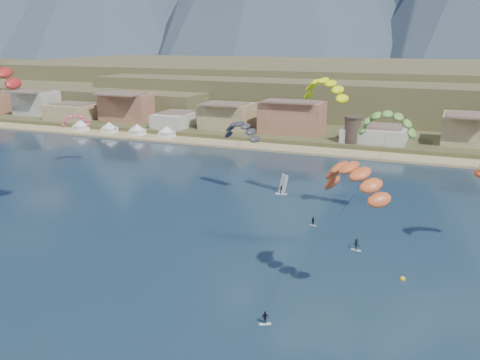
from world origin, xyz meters
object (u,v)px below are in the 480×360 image
object	(u,v)px
watchtower	(353,129)
kitesurfer_orange	(355,174)
windsurfer	(282,188)
buoy	(403,279)
kitesurfer_yellow	(325,86)
kitesurfer_green	(387,120)

from	to	relation	value
watchtower	kitesurfer_orange	bearing A→B (deg)	-79.70
windsurfer	buoy	size ratio (longest dim) A/B	5.99
kitesurfer_orange	buoy	xyz separation A→B (m)	(6.30, 9.44, -17.63)
buoy	windsurfer	bearing A→B (deg)	130.69
kitesurfer_yellow	kitesurfer_orange	world-z (taller)	kitesurfer_yellow
windsurfer	buoy	distance (m)	45.76
kitesurfer_yellow	windsurfer	bearing A→B (deg)	149.58
watchtower	windsurfer	world-z (taller)	watchtower
buoy	kitesurfer_orange	bearing A→B (deg)	-123.72
watchtower	windsurfer	size ratio (longest dim) A/B	1.85
watchtower	buoy	size ratio (longest dim) A/B	11.05
kitesurfer_orange	kitesurfer_yellow	bearing A→B (deg)	109.05
kitesurfer_yellow	buoy	xyz separation A→B (m)	(19.43, -28.58, -25.06)
kitesurfer_green	windsurfer	size ratio (longest dim) A/B	5.33
kitesurfer_green	windsurfer	bearing A→B (deg)	156.90
kitesurfer_green	kitesurfer_yellow	bearing A→B (deg)	163.55
windsurfer	buoy	bearing A→B (deg)	-49.31
kitesurfer_orange	kitesurfer_green	world-z (taller)	kitesurfer_green
kitesurfer_orange	windsurfer	size ratio (longest dim) A/B	4.73
kitesurfer_yellow	kitesurfer_green	bearing A→B (deg)	-16.45
watchtower	buoy	xyz separation A→B (m)	(24.48, -90.63, -6.24)
buoy	kitesurfer_green	bearing A→B (deg)	105.13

